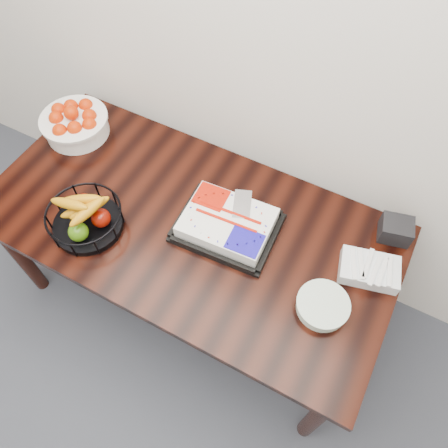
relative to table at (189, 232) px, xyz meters
The scene contains 7 objects.
table is the anchor object (origin of this frame).
cake_tray 0.22m from the table, 16.51° to the left, with size 0.44×0.35×0.09m.
tangerine_bowl 0.79m from the table, 164.80° to the left, with size 0.33×0.33×0.21m.
fruit_basket 0.45m from the table, 148.70° to the right, with size 0.31×0.31×0.17m.
plate_stack 0.67m from the table, ahead, with size 0.20×0.20×0.05m.
fork_bag 0.78m from the table, ahead, with size 0.26×0.20×0.07m.
napkin_box 0.88m from the table, 23.63° to the left, with size 0.13×0.11×0.09m, color black.
Camera 1 is at (0.63, 1.17, 2.32)m, focal length 35.00 mm.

